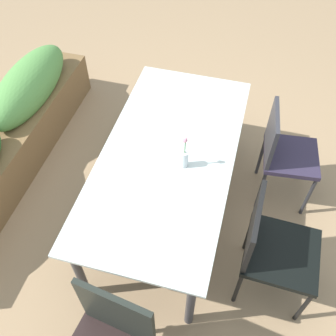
# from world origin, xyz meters

# --- Properties ---
(ground_plane) EXTENTS (12.00, 12.00, 0.00)m
(ground_plane) POSITION_xyz_m (0.00, 0.00, 0.00)
(ground_plane) COLOR #9E7F5B
(dining_table) EXTENTS (1.87, 0.93, 0.70)m
(dining_table) POSITION_xyz_m (-0.04, 0.03, 0.64)
(dining_table) COLOR silver
(dining_table) RESTS_ON ground
(chair_near_right) EXTENTS (0.45, 0.45, 0.89)m
(chair_near_right) POSITION_xyz_m (0.38, -0.78, 0.53)
(chair_near_right) COLOR #2D263B
(chair_near_right) RESTS_ON ground
(chair_near_left) EXTENTS (0.49, 0.49, 0.87)m
(chair_near_left) POSITION_xyz_m (-0.45, -0.77, 0.51)
(chair_near_left) COLOR black
(chair_near_left) RESTS_ON ground
(flower_vase) EXTENTS (0.05, 0.05, 0.28)m
(flower_vase) POSITION_xyz_m (-0.11, -0.10, 0.80)
(flower_vase) COLOR silver
(flower_vase) RESTS_ON dining_table
(planter_box) EXTENTS (2.58, 0.44, 0.74)m
(planter_box) POSITION_xyz_m (0.01, 1.50, 0.34)
(planter_box) COLOR brown
(planter_box) RESTS_ON ground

